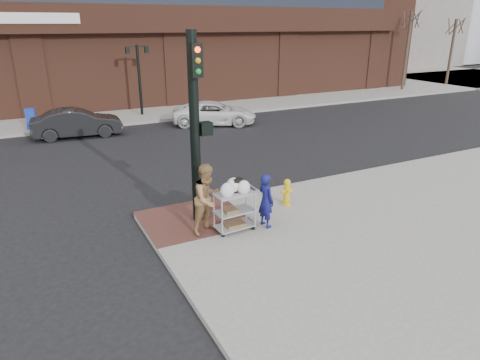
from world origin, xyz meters
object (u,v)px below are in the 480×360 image
pedestrian_tan (208,199)px  fire_hydrant (287,192)px  sedan_dark (77,123)px  utility_cart (235,208)px  lamp_post (139,72)px  traffic_signal_pole (196,125)px  woman_blue (266,200)px  minivan_white (214,113)px

pedestrian_tan → fire_hydrant: size_ratio=2.29×
sedan_dark → utility_cart: utility_cart is taller
sedan_dark → lamp_post: bearing=-45.6°
utility_cart → fire_hydrant: utility_cart is taller
traffic_signal_pole → utility_cart: bearing=-59.5°
pedestrian_tan → fire_hydrant: (2.79, 0.57, -0.51)m
utility_cart → fire_hydrant: bearing=20.8°
traffic_signal_pole → fire_hydrant: bearing=-4.2°
utility_cart → traffic_signal_pole: bearing=120.5°
woman_blue → fire_hydrant: (1.30, 0.97, -0.33)m
traffic_signal_pole → woman_blue: bearing=-38.9°
utility_cart → fire_hydrant: size_ratio=1.75×
traffic_signal_pole → pedestrian_tan: (-0.04, -0.77, -1.76)m
traffic_signal_pole → woman_blue: size_ratio=3.38×
lamp_post → utility_cart: (-1.88, -16.24, -1.83)m
minivan_white → woman_blue: bearing=-174.4°
pedestrian_tan → lamp_post: bearing=60.9°
woman_blue → pedestrian_tan: (-1.49, 0.40, 0.19)m
sedan_dark → fire_hydrant: 12.83m
lamp_post → woman_blue: size_ratio=2.70×
traffic_signal_pole → utility_cart: traffic_signal_pole is taller
sedan_dark → utility_cart: (2.20, -12.88, 0.09)m
lamp_post → utility_cart: bearing=-96.6°
minivan_white → fire_hydrant: minivan_white is taller
woman_blue → fire_hydrant: bearing=-62.1°
fire_hydrant → minivan_white: bearing=76.6°
minivan_white → utility_cart: (-4.91, -12.38, 0.16)m
woman_blue → utility_cart: 0.87m
sedan_dark → fire_hydrant: sedan_dark is taller
lamp_post → pedestrian_tan: (-2.52, -16.00, -1.54)m
woman_blue → utility_cart: (-0.85, 0.15, -0.10)m
traffic_signal_pole → sedan_dark: size_ratio=1.18×
woman_blue → utility_cart: size_ratio=1.05×
pedestrian_tan → fire_hydrant: bearing=-8.5°
lamp_post → minivan_white: (3.03, -3.86, -1.98)m
traffic_signal_pole → utility_cart: size_ratio=3.54×
minivan_white → fire_hydrant: bearing=-169.9°
traffic_signal_pole → pedestrian_tan: bearing=-93.1°
sedan_dark → pedestrian_tan: bearing=-168.1°
woman_blue → minivan_white: (4.06, 12.53, -0.25)m
traffic_signal_pole → minivan_white: bearing=64.1°
lamp_post → woman_blue: bearing=-93.6°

